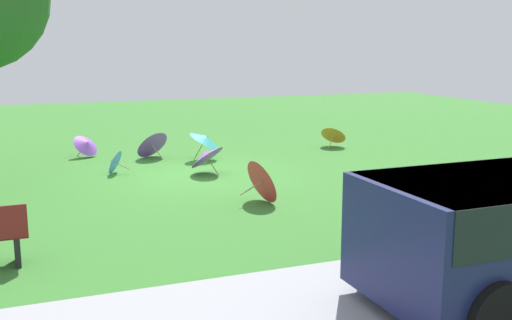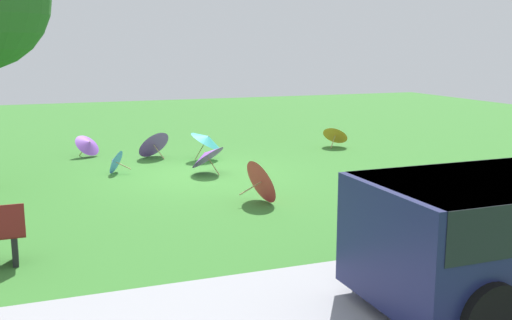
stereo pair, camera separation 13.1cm
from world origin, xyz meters
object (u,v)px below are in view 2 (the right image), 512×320
parasol_orange_0 (336,134)px  parasol_blue_1 (114,161)px  parasol_purple_0 (206,155)px  parasol_teal_0 (207,139)px  parasol_purple_1 (88,144)px  parasol_purple_3 (152,143)px  parasol_red_1 (265,180)px

parasol_orange_0 → parasol_blue_1: (6.79, 1.52, -0.10)m
parasol_purple_0 → parasol_teal_0: (-0.52, -1.72, 0.12)m
parasol_purple_1 → parasol_purple_3: parasol_purple_3 is taller
parasol_orange_0 → parasol_purple_3: size_ratio=0.86×
parasol_purple_0 → parasol_teal_0: size_ratio=1.03×
parasol_blue_1 → parasol_purple_0: bearing=157.6°
parasol_orange_0 → parasol_purple_3: bearing=-2.0°
parasol_orange_0 → parasol_purple_1: parasol_orange_0 is taller
parasol_purple_0 → parasol_purple_1: bearing=-53.7°
parasol_purple_3 → parasol_teal_0: bearing=147.4°
parasol_orange_0 → parasol_purple_3: 5.54m
parasol_purple_3 → parasol_orange_0: bearing=178.0°
parasol_purple_3 → parasol_red_1: bearing=101.4°
parasol_teal_0 → parasol_orange_0: bearing=-171.3°
parasol_orange_0 → parasol_purple_1: size_ratio=1.05×
parasol_purple_1 → parasol_red_1: bearing=113.6°
parasol_purple_1 → parasol_teal_0: bearing=151.8°
parasol_purple_0 → parasol_purple_1: (2.42, -3.30, -0.09)m
parasol_purple_1 → parasol_blue_1: 2.48m
parasol_purple_1 → parasol_blue_1: bearing=98.5°
parasol_purple_1 → parasol_purple_3: bearing=155.7°
parasol_orange_0 → parasol_teal_0: parasol_teal_0 is taller
parasol_purple_0 → parasol_purple_1: parasol_purple_0 is taller
parasol_purple_0 → parasol_purple_3: bearing=-72.8°
parasol_purple_1 → parasol_teal_0: parasol_teal_0 is taller
parasol_purple_1 → parasol_purple_3: size_ratio=0.82×
parasol_teal_0 → parasol_purple_3: parasol_teal_0 is taller
parasol_purple_3 → parasol_blue_1: size_ratio=1.65×
parasol_purple_3 → parasol_blue_1: 2.13m
parasol_purple_1 → parasol_red_1: parasol_red_1 is taller
parasol_purple_0 → parasol_red_1: (-0.33, 2.98, -0.00)m
parasol_orange_0 → parasol_purple_0: parasol_purple_0 is taller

